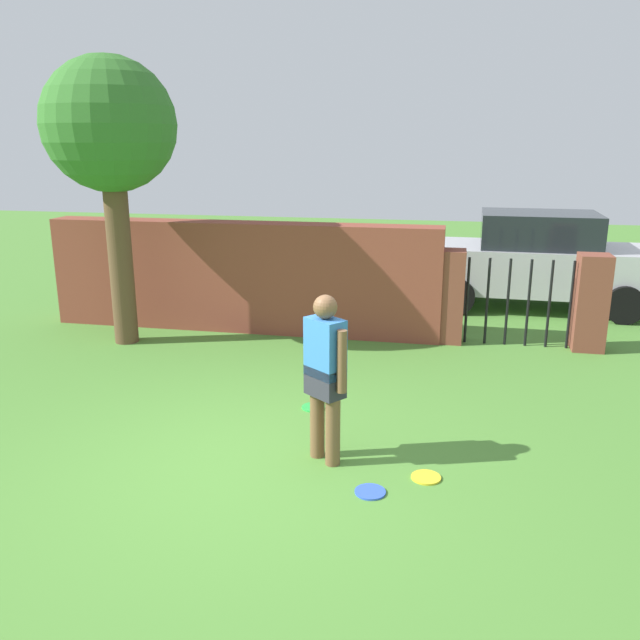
{
  "coord_description": "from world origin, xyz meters",
  "views": [
    {
      "loc": [
        1.74,
        -5.28,
        2.95
      ],
      "look_at": [
        0.33,
        1.63,
        1.0
      ],
      "focal_mm": 36.53,
      "sensor_mm": 36.0,
      "label": 1
    }
  ],
  "objects": [
    {
      "name": "brick_wall",
      "position": [
        -1.5,
        4.38,
        0.86
      ],
      "size": [
        6.26,
        0.5,
        1.73
      ],
      "primitive_type": "cube",
      "color": "brown",
      "rests_on": "ground"
    },
    {
      "name": "person",
      "position": [
        0.65,
        0.26,
        0.9
      ],
      "size": [
        0.45,
        0.39,
        1.62
      ],
      "rotation": [
        0.0,
        0.0,
        -0.65
      ],
      "color": "brown",
      "rests_on": "ground"
    },
    {
      "name": "tree",
      "position": [
        -3.02,
        3.38,
        3.08
      ],
      "size": [
        1.87,
        1.87,
        4.1
      ],
      "color": "brown",
      "rests_on": "ground"
    },
    {
      "name": "frisbee_blue",
      "position": [
        1.16,
        -0.26,
        0.01
      ],
      "size": [
        0.27,
        0.27,
        0.02
      ],
      "primitive_type": "cylinder",
      "color": "blue",
      "rests_on": "ground"
    },
    {
      "name": "ground_plane",
      "position": [
        0.0,
        0.0,
        0.0
      ],
      "size": [
        40.0,
        40.0,
        0.0
      ],
      "primitive_type": "plane",
      "color": "#4C8433"
    },
    {
      "name": "frisbee_green",
      "position": [
        0.29,
        1.46,
        0.01
      ],
      "size": [
        0.27,
        0.27,
        0.02
      ],
      "primitive_type": "cylinder",
      "color": "green",
      "rests_on": "ground"
    },
    {
      "name": "frisbee_yellow",
      "position": [
        1.62,
        0.09,
        0.01
      ],
      "size": [
        0.27,
        0.27,
        0.02
      ],
      "primitive_type": "cylinder",
      "color": "yellow",
      "rests_on": "ground"
    },
    {
      "name": "car",
      "position": [
        3.24,
        6.85,
        0.86
      ],
      "size": [
        4.24,
        2.0,
        1.72
      ],
      "rotation": [
        0.0,
        0.0,
        3.12
      ],
      "color": "#B7B7BC",
      "rests_on": "ground"
    },
    {
      "name": "fence_gate",
      "position": [
        2.73,
        4.38,
        0.7
      ],
      "size": [
        2.44,
        0.44,
        1.4
      ],
      "color": "brown",
      "rests_on": "ground"
    }
  ]
}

